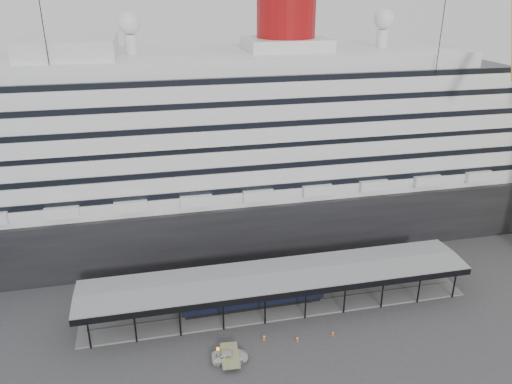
# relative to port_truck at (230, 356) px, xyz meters

# --- Properties ---
(ground) EXTENTS (200.00, 200.00, 0.00)m
(ground) POSITION_rel_port_truck_xyz_m (8.86, 5.27, -0.63)
(ground) COLOR #3B3B3D
(ground) RESTS_ON ground
(cruise_ship) EXTENTS (130.00, 30.00, 43.90)m
(cruise_ship) POSITION_rel_port_truck_xyz_m (8.91, 37.27, 17.72)
(cruise_ship) COLOR black
(cruise_ship) RESTS_ON ground
(platform_canopy) EXTENTS (56.00, 9.18, 5.30)m
(platform_canopy) POSITION_rel_port_truck_xyz_m (8.86, 10.27, 1.73)
(platform_canopy) COLOR slate
(platform_canopy) RESTS_ON ground
(port_truck) EXTENTS (4.69, 2.44, 1.26)m
(port_truck) POSITION_rel_port_truck_xyz_m (0.00, 0.00, 0.00)
(port_truck) COLOR silver
(port_truck) RESTS_ON ground
(pullman_carriage) EXTENTS (20.74, 2.96, 20.33)m
(pullman_carriage) POSITION_rel_port_truck_xyz_m (5.19, 10.27, 1.85)
(pullman_carriage) COLOR black
(pullman_carriage) RESTS_ON ground
(traffic_cone_left) EXTENTS (0.52, 0.52, 0.84)m
(traffic_cone_left) POSITION_rel_port_truck_xyz_m (5.04, 2.89, -0.21)
(traffic_cone_left) COLOR #CE560B
(traffic_cone_left) RESTS_ON ground
(traffic_cone_mid) EXTENTS (0.44, 0.44, 0.67)m
(traffic_cone_mid) POSITION_rel_port_truck_xyz_m (14.27, 1.82, -0.30)
(traffic_cone_mid) COLOR #E4520C
(traffic_cone_mid) RESTS_ON ground
(traffic_cone_right) EXTENTS (0.45, 0.45, 0.76)m
(traffic_cone_right) POSITION_rel_port_truck_xyz_m (9.25, 1.68, -0.25)
(traffic_cone_right) COLOR #E04E0C
(traffic_cone_right) RESTS_ON ground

